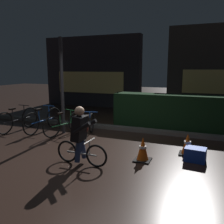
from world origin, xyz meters
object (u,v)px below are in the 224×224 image
at_px(parked_bike_left_mid, 43,120).
at_px(parked_bike_center_left, 64,124).
at_px(street_post, 62,86).
at_px(parked_bike_center_right, 88,126).
at_px(traffic_cone_far, 187,144).
at_px(blue_crate, 195,154).
at_px(parked_bike_leftmost, 18,120).
at_px(traffic_cone_near, 143,149).
at_px(cyclist, 81,135).

height_order(parked_bike_left_mid, parked_bike_center_left, parked_bike_left_mid).
xyz_separation_m(street_post, parked_bike_center_right, (0.93, -0.11, -1.13)).
xyz_separation_m(street_post, traffic_cone_far, (3.76, -0.54, -1.21)).
bearing_deg(parked_bike_center_right, parked_bike_left_mid, 73.13).
bearing_deg(parked_bike_left_mid, street_post, -80.89).
bearing_deg(parked_bike_center_right, blue_crate, -119.68).
height_order(parked_bike_center_left, traffic_cone_far, parked_bike_center_left).
bearing_deg(parked_bike_leftmost, parked_bike_center_right, -80.46).
xyz_separation_m(parked_bike_leftmost, parked_bike_center_right, (2.48, 0.19, -0.04)).
bearing_deg(parked_bike_center_right, traffic_cone_far, -113.72).
height_order(traffic_cone_near, traffic_cone_far, traffic_cone_near).
relative_size(parked_bike_leftmost, cyclist, 1.40).
bearing_deg(traffic_cone_far, parked_bike_leftmost, 177.39).
relative_size(parked_bike_leftmost, parked_bike_center_left, 1.13).
bearing_deg(parked_bike_center_left, parked_bike_left_mid, 102.79).
bearing_deg(blue_crate, parked_bike_left_mid, 169.85).
bearing_deg(cyclist, parked_bike_leftmost, 154.17).
height_order(parked_bike_leftmost, parked_bike_center_right, parked_bike_leftmost).
distance_m(traffic_cone_near, cyclist, 1.39).
bearing_deg(blue_crate, parked_bike_center_right, 165.43).
distance_m(street_post, cyclist, 2.73).
bearing_deg(parked_bike_center_right, cyclist, -172.16).
bearing_deg(parked_bike_center_left, street_post, 61.27).
distance_m(parked_bike_leftmost, traffic_cone_far, 5.31).
relative_size(parked_bike_leftmost, parked_bike_left_mid, 1.00).
height_order(parked_bike_center_right, traffic_cone_near, parked_bike_center_right).
xyz_separation_m(traffic_cone_far, blue_crate, (0.20, -0.36, -0.10)).
distance_m(parked_bike_left_mid, cyclist, 3.09).
distance_m(parked_bike_left_mid, traffic_cone_near, 3.81).
bearing_deg(traffic_cone_far, parked_bike_center_right, 171.40).
relative_size(parked_bike_left_mid, blue_crate, 3.96).
xyz_separation_m(street_post, blue_crate, (3.96, -0.90, -1.31)).
bearing_deg(cyclist, parked_bike_center_left, 132.11).
relative_size(parked_bike_center_left, traffic_cone_near, 2.85).
bearing_deg(parked_bike_center_left, cyclist, -122.15).
xyz_separation_m(parked_bike_center_left, parked_bike_center_right, (0.81, 0.01, -0.01)).
distance_m(parked_bike_center_right, blue_crate, 3.13).
height_order(parked_bike_center_left, traffic_cone_near, parked_bike_center_left).
height_order(parked_bike_center_left, cyclist, cyclist).
relative_size(street_post, parked_bike_leftmost, 1.67).
relative_size(traffic_cone_near, blue_crate, 1.22).
bearing_deg(traffic_cone_far, cyclist, -145.26).
distance_m(street_post, traffic_cone_far, 3.99).
distance_m(parked_bike_leftmost, parked_bike_center_right, 2.48).
height_order(street_post, parked_bike_left_mid, street_post).
relative_size(street_post, cyclist, 2.34).
relative_size(street_post, traffic_cone_near, 5.41).
distance_m(parked_bike_leftmost, blue_crate, 5.54).
relative_size(street_post, traffic_cone_far, 5.63).
xyz_separation_m(street_post, parked_bike_left_mid, (-0.71, -0.06, -1.09)).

